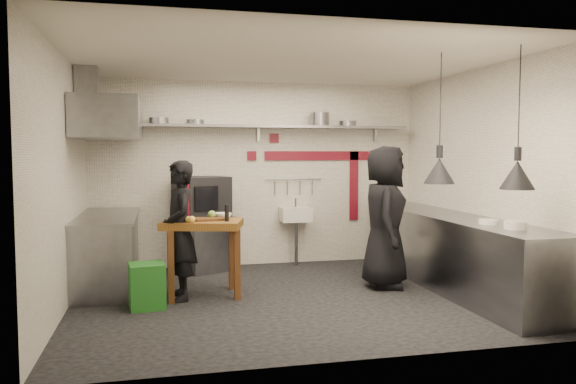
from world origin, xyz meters
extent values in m
plane|color=black|center=(0.00, 0.00, 0.00)|extent=(5.00, 5.00, 0.00)
plane|color=silver|center=(0.00, 0.00, 2.80)|extent=(5.00, 5.00, 0.00)
cube|color=silver|center=(0.00, 2.10, 1.40)|extent=(5.00, 0.04, 2.80)
cube|color=silver|center=(0.00, -2.10, 1.40)|extent=(5.00, 0.04, 2.80)
cube|color=silver|center=(-2.50, 0.00, 1.40)|extent=(0.04, 4.20, 2.80)
cube|color=silver|center=(2.50, 0.00, 1.40)|extent=(0.04, 4.20, 2.80)
cube|color=maroon|center=(0.95, 2.08, 1.68)|extent=(1.70, 0.02, 0.14)
cube|color=maroon|center=(1.55, 2.08, 1.20)|extent=(0.14, 0.02, 1.10)
cube|color=maroon|center=(0.25, 2.08, 1.95)|extent=(0.14, 0.02, 0.14)
cube|color=maroon|center=(-0.10, 2.08, 1.68)|extent=(0.14, 0.02, 0.14)
cube|color=slate|center=(0.00, 1.92, 2.12)|extent=(4.60, 0.34, 0.04)
cube|color=slate|center=(-1.90, 2.07, 2.02)|extent=(0.04, 0.06, 0.24)
cube|color=slate|center=(0.00, 2.07, 2.02)|extent=(0.04, 0.06, 0.24)
cube|color=slate|center=(1.90, 2.07, 2.02)|extent=(0.04, 0.06, 0.24)
cylinder|color=slate|center=(-1.48, 1.92, 2.19)|extent=(0.33, 0.33, 0.09)
cylinder|color=slate|center=(-0.96, 1.92, 2.18)|extent=(0.29, 0.29, 0.07)
cylinder|color=slate|center=(0.93, 1.92, 2.24)|extent=(0.29, 0.29, 0.20)
cylinder|color=slate|center=(1.38, 1.92, 2.18)|extent=(0.34, 0.34, 0.08)
cube|color=slate|center=(-0.83, 1.80, 0.40)|extent=(0.85, 0.82, 0.80)
cube|color=black|center=(-0.89, 1.79, 1.09)|extent=(0.86, 0.84, 0.58)
cube|color=maroon|center=(-0.87, 1.49, 1.09)|extent=(0.51, 0.24, 0.46)
cube|color=black|center=(-0.85, 1.45, 1.09)|extent=(0.34, 0.16, 0.34)
cube|color=silver|center=(0.55, 1.92, 0.78)|extent=(0.46, 0.34, 0.22)
cylinder|color=slate|center=(0.55, 1.92, 0.96)|extent=(0.03, 0.03, 0.14)
cylinder|color=slate|center=(0.55, 1.88, 0.34)|extent=(0.06, 0.06, 0.66)
cylinder|color=slate|center=(0.55, 2.06, 1.32)|extent=(0.90, 0.02, 0.02)
cube|color=slate|center=(2.15, 0.00, 0.45)|extent=(0.70, 3.80, 0.90)
cube|color=slate|center=(2.15, 0.00, 0.92)|extent=(0.76, 3.90, 0.03)
cylinder|color=silver|center=(2.12, -1.30, 0.97)|extent=(0.27, 0.27, 0.09)
cylinder|color=silver|center=(2.10, -0.84, 0.96)|extent=(0.25, 0.25, 0.05)
cube|color=slate|center=(-2.15, 1.05, 0.45)|extent=(0.70, 1.90, 0.90)
cube|color=slate|center=(-2.15, 1.05, 0.92)|extent=(0.76, 2.00, 0.03)
cube|color=slate|center=(-2.10, 1.05, 2.15)|extent=(0.78, 1.60, 0.50)
cube|color=slate|center=(-2.35, 1.05, 2.55)|extent=(0.28, 0.28, 0.50)
cube|color=#1D611D|center=(-1.64, -0.08, 0.25)|extent=(0.42, 0.42, 0.50)
cube|color=#522D14|center=(-0.92, 0.29, 0.93)|extent=(0.38, 0.30, 0.02)
cylinder|color=black|center=(-0.72, 0.14, 1.02)|extent=(0.07, 0.07, 0.20)
sphere|color=gold|center=(-1.17, 0.12, 0.96)|extent=(0.09, 0.09, 0.07)
sphere|color=gold|center=(-1.13, 0.09, 0.96)|extent=(0.11, 0.11, 0.08)
sphere|color=olive|center=(-0.87, 0.43, 0.97)|extent=(0.12, 0.12, 0.10)
cube|color=slate|center=(-1.27, 0.42, 0.94)|extent=(0.19, 0.14, 0.03)
imported|color=silver|center=(-0.72, 0.46, 0.95)|extent=(0.26, 0.26, 0.07)
imported|color=black|center=(-1.27, 0.23, 0.82)|extent=(0.49, 0.65, 1.64)
imported|color=black|center=(1.32, 0.26, 0.91)|extent=(0.85, 1.03, 1.81)
camera|label=1|loc=(-1.48, -6.42, 1.72)|focal=35.00mm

